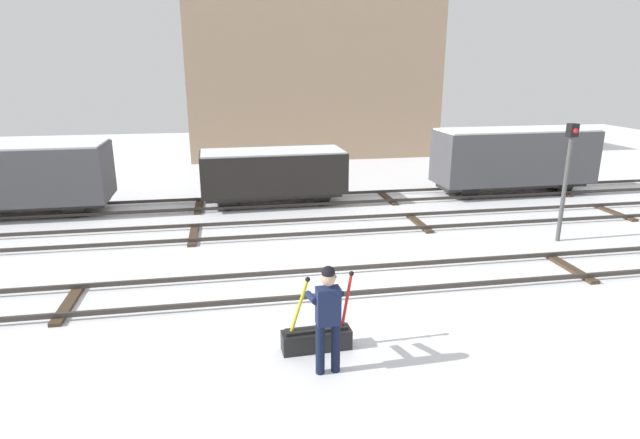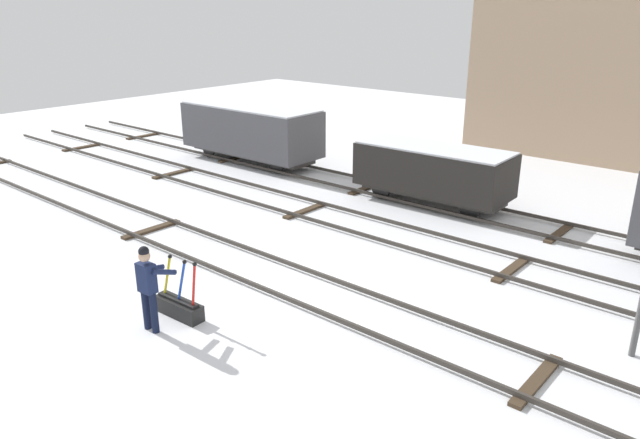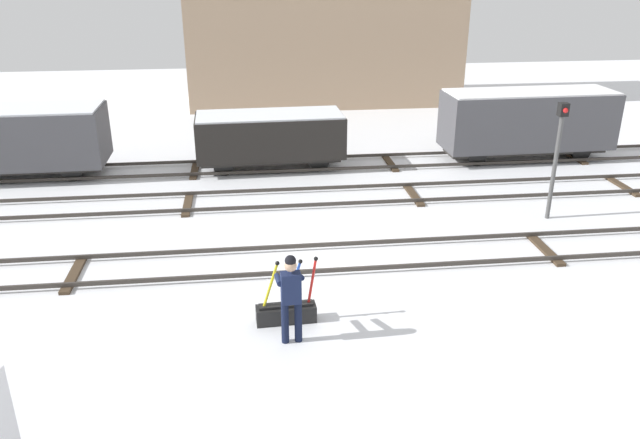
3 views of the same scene
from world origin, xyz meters
name	(u,v)px [view 1 (image 1 of 3)]	position (x,y,z in m)	size (l,w,h in m)	color
ground_plane	(340,286)	(0.00, 0.00, 0.00)	(60.00, 60.00, 0.00)	white
track_main_line	(340,281)	(0.00, 0.00, 0.11)	(44.00, 1.94, 0.18)	#38332D
track_siding_near	(310,227)	(0.00, 4.29, 0.11)	(44.00, 1.94, 0.18)	#38332D
track_siding_far	(296,200)	(0.00, 7.64, 0.11)	(44.00, 1.94, 0.18)	#38332D
switch_lever_frame	(317,337)	(-0.98, -2.65, 0.25)	(1.30, 0.42, 1.44)	black
rail_worker	(328,312)	(-0.93, -3.37, 1.07)	(0.56, 0.71, 1.88)	#111831
signal_post	(567,170)	(6.92, 2.05, 2.09)	(0.24, 0.32, 3.37)	#4C4C4C
apartment_building	(312,66)	(2.45, 19.03, 4.84)	(13.75, 5.37, 9.68)	tan
freight_car_near_switch	(273,173)	(-0.82, 7.64, 1.17)	(5.18, 2.17, 1.98)	#2D2B28
freight_car_far_end	(514,157)	(8.59, 7.64, 1.46)	(6.21, 2.08, 2.55)	#2D2B28
freight_car_back_track	(8,176)	(-9.60, 7.64, 1.39)	(6.35, 2.34, 2.41)	#2D2B28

